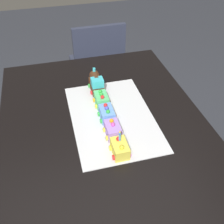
{
  "coord_description": "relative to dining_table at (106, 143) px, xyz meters",
  "views": [
    {
      "loc": [
        0.91,
        -0.2,
        1.63
      ],
      "look_at": [
        -0.07,
        0.05,
        0.77
      ],
      "focal_mm": 42.96,
      "sensor_mm": 36.0,
      "label": 1
    }
  ],
  "objects": [
    {
      "name": "cake_car_gondola_lavender",
      "position": [
        0.05,
        0.02,
        0.14
      ],
      "size": [
        0.1,
        0.08,
        0.07
      ],
      "color": "#AD84E0",
      "rests_on": "cake_board"
    },
    {
      "name": "cake_car_hopper_lemon",
      "position": [
        0.17,
        0.02,
        0.14
      ],
      "size": [
        0.1,
        0.08,
        0.07
      ],
      "color": "#F4E04C",
      "rests_on": "cake_board"
    },
    {
      "name": "chair",
      "position": [
        -1.03,
        0.17,
        -0.16
      ],
      "size": [
        0.41,
        0.41,
        0.86
      ],
      "rotation": [
        0.0,
        0.0,
        -1.56
      ],
      "color": "#2D3347",
      "rests_on": "ground"
    },
    {
      "name": "cake_car_caboose_mint_green",
      "position": [
        -0.18,
        0.02,
        0.14
      ],
      "size": [
        0.1,
        0.08,
        0.07
      ],
      "color": "#59CC7A",
      "rests_on": "cake_board"
    },
    {
      "name": "birthday_candle",
      "position": [
        0.16,
        0.02,
        0.21
      ],
      "size": [
        0.01,
        0.01,
        0.06
      ],
      "color": "#4CA5E5",
      "rests_on": "cake_car_hopper_lemon"
    },
    {
      "name": "cake_car_tanker_sky_blue",
      "position": [
        -0.07,
        0.02,
        0.14
      ],
      "size": [
        0.1,
        0.08,
        0.07
      ],
      "color": "#669EEA",
      "rests_on": "cake_board"
    },
    {
      "name": "ground_plane",
      "position": [
        0.0,
        0.0,
        -0.63
      ],
      "size": [
        8.0,
        8.0,
        0.0
      ],
      "primitive_type": "plane",
      "color": "#2D3038"
    },
    {
      "name": "cake_locomotive",
      "position": [
        -0.31,
        0.02,
        0.16
      ],
      "size": [
        0.14,
        0.08,
        0.12
      ],
      "color": "#472816",
      "rests_on": "cake_board"
    },
    {
      "name": "cake_board",
      "position": [
        -0.07,
        0.05,
        0.11
      ],
      "size": [
        0.6,
        0.4,
        0.0
      ],
      "primitive_type": "cube",
      "color": "silver",
      "rests_on": "dining_table"
    },
    {
      "name": "dining_table",
      "position": [
        0.0,
        0.0,
        0.0
      ],
      "size": [
        1.4,
        1.0,
        0.74
      ],
      "color": "black",
      "rests_on": "ground"
    }
  ]
}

